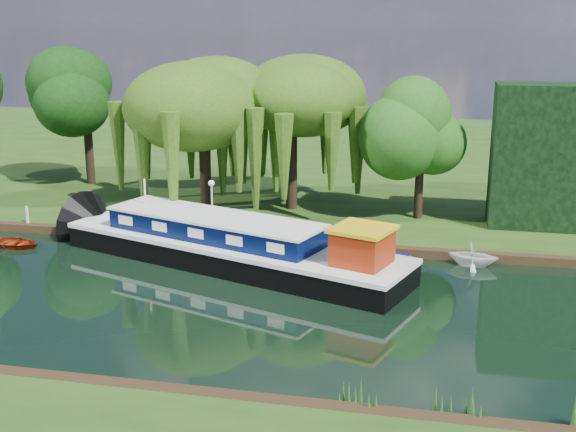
% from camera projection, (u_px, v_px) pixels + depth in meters
% --- Properties ---
extents(ground, '(120.00, 120.00, 0.00)m').
position_uv_depth(ground, '(130.00, 296.00, 31.93)').
color(ground, black).
extents(far_bank, '(120.00, 52.00, 0.45)m').
position_uv_depth(far_bank, '(288.00, 155.00, 63.97)').
color(far_bank, '#1F3C10').
rests_on(far_bank, ground).
extents(dutch_barge, '(18.82, 9.98, 3.90)m').
position_uv_depth(dutch_barge, '(234.00, 246.00, 35.74)').
color(dutch_barge, black).
rests_on(dutch_barge, ground).
extents(narrowboat, '(10.55, 5.23, 1.54)m').
position_uv_depth(narrowboat, '(309.00, 245.00, 37.34)').
color(narrowboat, '#070C69').
rests_on(narrowboat, ground).
extents(red_dinghy, '(3.09, 2.32, 0.61)m').
position_uv_depth(red_dinghy, '(15.00, 247.00, 38.83)').
color(red_dinghy, maroon).
rests_on(red_dinghy, ground).
extents(white_cruiser, '(2.71, 2.42, 1.29)m').
position_uv_depth(white_cruiser, '(472.00, 266.00, 35.83)').
color(white_cruiser, silver).
rests_on(white_cruiser, ground).
extents(willow_left, '(7.33, 7.33, 8.79)m').
position_uv_depth(willow_left, '(203.00, 106.00, 42.84)').
color(willow_left, black).
rests_on(willow_left, far_bank).
extents(willow_right, '(6.96, 6.96, 8.48)m').
position_uv_depth(willow_right, '(292.00, 109.00, 43.48)').
color(willow_right, black).
rests_on(willow_right, far_bank).
extents(tree_far_mid, '(5.35, 5.35, 8.76)m').
position_uv_depth(tree_far_mid, '(85.00, 99.00, 50.35)').
color(tree_far_mid, black).
rests_on(tree_far_mid, far_bank).
extents(tree_far_right, '(4.35, 4.35, 7.11)m').
position_uv_depth(tree_far_right, '(421.00, 136.00, 41.58)').
color(tree_far_right, black).
rests_on(tree_far_right, far_bank).
extents(conifer_hedge, '(6.00, 3.00, 8.00)m').
position_uv_depth(conifer_hedge, '(547.00, 156.00, 40.19)').
color(conifer_hedge, black).
rests_on(conifer_hedge, far_bank).
extents(lamppost, '(0.36, 0.36, 2.56)m').
position_uv_depth(lamppost, '(212.00, 190.00, 41.11)').
color(lamppost, silver).
rests_on(lamppost, far_bank).
extents(mooring_posts, '(19.16, 0.16, 1.00)m').
position_uv_depth(mooring_posts, '(183.00, 224.00, 39.71)').
color(mooring_posts, silver).
rests_on(mooring_posts, far_bank).
extents(reeds_near, '(33.70, 1.50, 1.10)m').
position_uv_depth(reeds_near, '(231.00, 381.00, 23.27)').
color(reeds_near, '#1D5215').
rests_on(reeds_near, ground).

